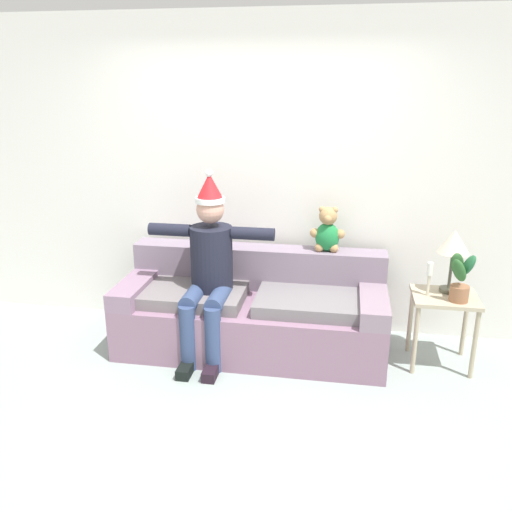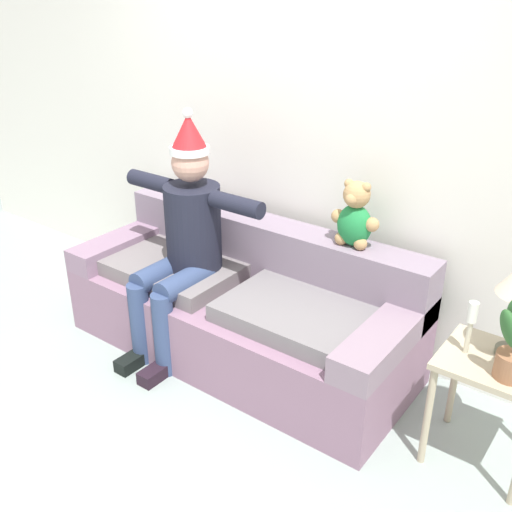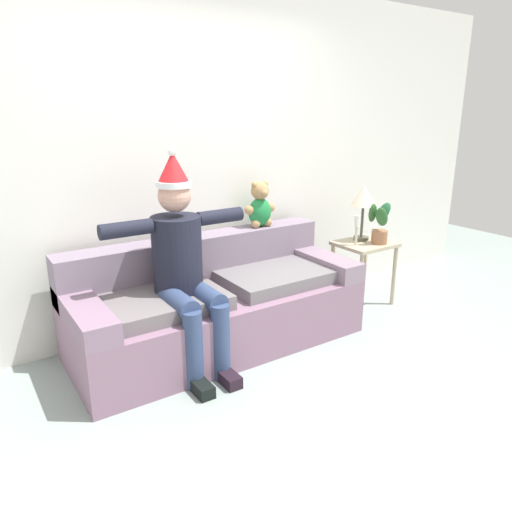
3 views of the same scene
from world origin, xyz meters
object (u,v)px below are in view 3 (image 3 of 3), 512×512
Objects in this scene: teddy_bear at (260,206)px; table_lamp at (364,198)px; potted_plant at (379,224)px; candle_tall at (357,226)px; side_table at (364,254)px; couch at (216,304)px; person_seated at (183,261)px.

table_lamp is (0.96, -0.24, 0.01)m from teddy_bear.
potted_plant is (0.04, -0.17, -0.20)m from table_lamp.
teddy_bear is 0.88m from candle_tall.
side_table is 0.31m from potted_plant.
teddy_bear is 0.99m from table_lamp.
couch is 1.68m from table_lamp.
couch is 1.52m from side_table.
candle_tall is at bearing -23.38° from teddy_bear.
table_lamp is at bearing 1.08° from couch.
person_seated is at bearing -177.13° from candle_tall.
person_seated is 1.89m from table_lamp.
side_table is at bearing -111.94° from table_lamp.
candle_tall is at bearing -3.15° from couch.
teddy_bear is at bearing 157.98° from potted_plant.
couch is at bearing -178.92° from table_lamp.
side_table is 0.50m from table_lamp.
couch is at bearing 174.98° from potted_plant.
potted_plant is 1.45× the size of candle_tall.
table_lamp reaches higher than candle_tall.
person_seated is 3.90× the size of potted_plant.
teddy_bear reaches higher than table_lamp.
potted_plant is 0.22m from candle_tall.
teddy_bear is 1.09m from side_table.
teddy_bear is 1.43× the size of candle_tall.
potted_plant is at bearing -16.74° from candle_tall.
side_table is 1.52× the size of potted_plant.
candle_tall reaches higher than couch.
potted_plant reaches higher than candle_tall.
teddy_bear is at bearing 160.87° from side_table.
couch is 0.91m from teddy_bear.
table_lamp is at bearing 68.06° from side_table.
couch is 1.44× the size of person_seated.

